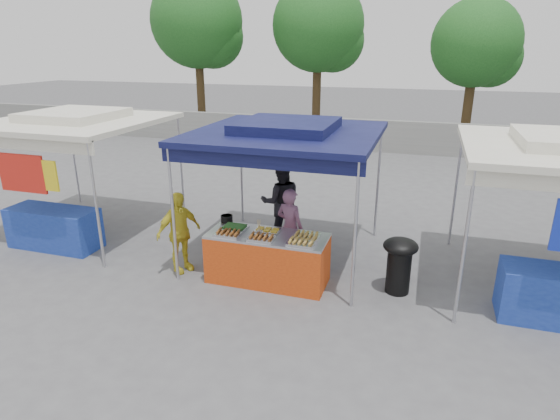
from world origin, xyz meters
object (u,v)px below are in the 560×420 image
(helper_man, at_px, (281,202))
(wok_burner, at_px, (399,261))
(vendor_table, at_px, (268,258))
(customer_person, at_px, (179,232))
(cooking_pot, at_px, (227,219))
(vendor_woman, at_px, (290,228))

(helper_man, bearing_deg, wok_burner, 126.88)
(vendor_table, bearing_deg, customer_person, -176.97)
(cooking_pot, xyz_separation_m, vendor_woman, (1.07, 0.36, -0.18))
(vendor_table, height_order, customer_person, customer_person)
(vendor_table, xyz_separation_m, vendor_woman, (0.18, 0.71, 0.30))
(wok_burner, bearing_deg, helper_man, 136.79)
(vendor_table, bearing_deg, helper_man, 100.01)
(helper_man, bearing_deg, cooking_pot, 44.78)
(customer_person, bearing_deg, helper_man, -6.11)
(vendor_table, relative_size, helper_man, 1.18)
(customer_person, bearing_deg, vendor_woman, -36.52)
(helper_man, bearing_deg, customer_person, 31.88)
(vendor_woman, relative_size, helper_man, 0.86)
(wok_burner, xyz_separation_m, customer_person, (-3.74, -0.37, 0.17))
(wok_burner, height_order, helper_man, helper_man)
(vendor_table, xyz_separation_m, cooking_pot, (-0.88, 0.35, 0.49))
(helper_man, xyz_separation_m, customer_person, (-1.30, -1.82, -0.12))
(vendor_table, distance_m, helper_man, 1.81)
(vendor_table, height_order, wok_burner, wok_burner)
(wok_burner, relative_size, helper_man, 0.56)
(cooking_pot, bearing_deg, wok_burner, -1.25)
(cooking_pot, xyz_separation_m, wok_burner, (3.02, -0.07, -0.36))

